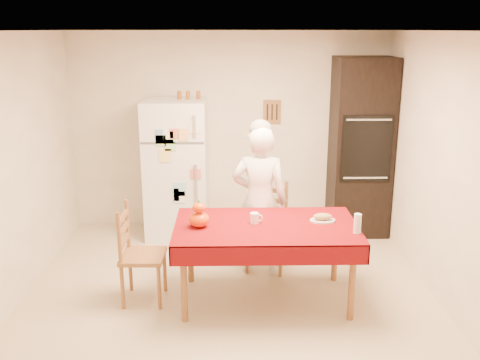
{
  "coord_description": "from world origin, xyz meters",
  "views": [
    {
      "loc": [
        0.02,
        -4.52,
        2.52
      ],
      "look_at": [
        0.11,
        0.2,
        1.18
      ],
      "focal_mm": 40.0,
      "sensor_mm": 36.0,
      "label": 1
    }
  ],
  "objects_px": {
    "seated_woman": "(260,201)",
    "pumpkin_lower": "(199,220)",
    "oven_cabinet": "(360,147)",
    "coffee_mug": "(254,218)",
    "dining_table": "(266,232)",
    "chair_far": "(268,222)",
    "bread_plate": "(323,221)",
    "wine_glass": "(358,223)",
    "chair_left": "(136,251)",
    "refrigerator": "(176,169)"
  },
  "relations": [
    {
      "from": "oven_cabinet",
      "to": "chair_left",
      "type": "height_order",
      "value": "oven_cabinet"
    },
    {
      "from": "oven_cabinet",
      "to": "coffee_mug",
      "type": "distance_m",
      "value": 2.25
    },
    {
      "from": "refrigerator",
      "to": "chair_left",
      "type": "relative_size",
      "value": 1.79
    },
    {
      "from": "oven_cabinet",
      "to": "dining_table",
      "type": "distance_m",
      "value": 2.24
    },
    {
      "from": "refrigerator",
      "to": "pumpkin_lower",
      "type": "xyz_separation_m",
      "value": [
        0.38,
        -1.78,
        -0.02
      ]
    },
    {
      "from": "refrigerator",
      "to": "chair_far",
      "type": "relative_size",
      "value": 1.79
    },
    {
      "from": "coffee_mug",
      "to": "wine_glass",
      "type": "bearing_deg",
      "value": -16.15
    },
    {
      "from": "chair_left",
      "to": "pumpkin_lower",
      "type": "distance_m",
      "value": 0.69
    },
    {
      "from": "oven_cabinet",
      "to": "dining_table",
      "type": "bearing_deg",
      "value": -125.66
    },
    {
      "from": "refrigerator",
      "to": "dining_table",
      "type": "height_order",
      "value": "refrigerator"
    },
    {
      "from": "oven_cabinet",
      "to": "chair_left",
      "type": "bearing_deg",
      "value": -144.65
    },
    {
      "from": "seated_woman",
      "to": "pumpkin_lower",
      "type": "distance_m",
      "value": 0.89
    },
    {
      "from": "seated_woman",
      "to": "coffee_mug",
      "type": "relative_size",
      "value": 15.87
    },
    {
      "from": "pumpkin_lower",
      "to": "bread_plate",
      "type": "height_order",
      "value": "pumpkin_lower"
    },
    {
      "from": "chair_left",
      "to": "seated_woman",
      "type": "bearing_deg",
      "value": -61.42
    },
    {
      "from": "oven_cabinet",
      "to": "bread_plate",
      "type": "distance_m",
      "value": 1.89
    },
    {
      "from": "wine_glass",
      "to": "chair_far",
      "type": "bearing_deg",
      "value": 127.1
    },
    {
      "from": "wine_glass",
      "to": "oven_cabinet",
      "type": "bearing_deg",
      "value": 76.42
    },
    {
      "from": "seated_woman",
      "to": "bread_plate",
      "type": "distance_m",
      "value": 0.79
    },
    {
      "from": "oven_cabinet",
      "to": "chair_left",
      "type": "xyz_separation_m",
      "value": [
        -2.5,
        -1.78,
        -0.59
      ]
    },
    {
      "from": "chair_left",
      "to": "wine_glass",
      "type": "xyz_separation_m",
      "value": [
        2.02,
        -0.23,
        0.34
      ]
    },
    {
      "from": "oven_cabinet",
      "to": "seated_woman",
      "type": "distance_m",
      "value": 1.78
    },
    {
      "from": "chair_left",
      "to": "seated_woman",
      "type": "relative_size",
      "value": 0.6
    },
    {
      "from": "chair_left",
      "to": "wine_glass",
      "type": "height_order",
      "value": "chair_left"
    },
    {
      "from": "chair_left",
      "to": "dining_table",
      "type": "bearing_deg",
      "value": -89.15
    },
    {
      "from": "bread_plate",
      "to": "dining_table",
      "type": "bearing_deg",
      "value": -171.71
    },
    {
      "from": "wine_glass",
      "to": "bread_plate",
      "type": "bearing_deg",
      "value": 131.46
    },
    {
      "from": "pumpkin_lower",
      "to": "wine_glass",
      "type": "relative_size",
      "value": 1.06
    },
    {
      "from": "dining_table",
      "to": "bread_plate",
      "type": "distance_m",
      "value": 0.55
    },
    {
      "from": "coffee_mug",
      "to": "pumpkin_lower",
      "type": "distance_m",
      "value": 0.52
    },
    {
      "from": "seated_woman",
      "to": "pumpkin_lower",
      "type": "xyz_separation_m",
      "value": [
        -0.59,
        -0.66,
        0.04
      ]
    },
    {
      "from": "pumpkin_lower",
      "to": "wine_glass",
      "type": "xyz_separation_m",
      "value": [
        1.42,
        -0.18,
        0.02
      ]
    },
    {
      "from": "coffee_mug",
      "to": "pumpkin_lower",
      "type": "relative_size",
      "value": 0.53
    },
    {
      "from": "chair_far",
      "to": "bread_plate",
      "type": "relative_size",
      "value": 3.96
    },
    {
      "from": "oven_cabinet",
      "to": "chair_far",
      "type": "relative_size",
      "value": 2.32
    },
    {
      "from": "oven_cabinet",
      "to": "bread_plate",
      "type": "relative_size",
      "value": 9.17
    },
    {
      "from": "seated_woman",
      "to": "chair_far",
      "type": "bearing_deg",
      "value": -119.79
    },
    {
      "from": "dining_table",
      "to": "bread_plate",
      "type": "height_order",
      "value": "bread_plate"
    },
    {
      "from": "oven_cabinet",
      "to": "dining_table",
      "type": "relative_size",
      "value": 1.29
    },
    {
      "from": "seated_woman",
      "to": "pumpkin_lower",
      "type": "bearing_deg",
      "value": 56.86
    },
    {
      "from": "refrigerator",
      "to": "dining_table",
      "type": "distance_m",
      "value": 2.01
    },
    {
      "from": "chair_far",
      "to": "pumpkin_lower",
      "type": "relative_size",
      "value": 5.08
    },
    {
      "from": "refrigerator",
      "to": "coffee_mug",
      "type": "bearing_deg",
      "value": -62.29
    },
    {
      "from": "oven_cabinet",
      "to": "seated_woman",
      "type": "xyz_separation_m",
      "value": [
        -1.31,
        -1.16,
        -0.31
      ]
    },
    {
      "from": "oven_cabinet",
      "to": "dining_table",
      "type": "xyz_separation_m",
      "value": [
        -1.28,
        -1.79,
        -0.41
      ]
    },
    {
      "from": "dining_table",
      "to": "seated_woman",
      "type": "height_order",
      "value": "seated_woman"
    },
    {
      "from": "seated_woman",
      "to": "coffee_mug",
      "type": "xyz_separation_m",
      "value": [
        -0.08,
        -0.58,
        0.02
      ]
    },
    {
      "from": "chair_left",
      "to": "coffee_mug",
      "type": "height_order",
      "value": "chair_left"
    },
    {
      "from": "coffee_mug",
      "to": "wine_glass",
      "type": "height_order",
      "value": "wine_glass"
    },
    {
      "from": "oven_cabinet",
      "to": "wine_glass",
      "type": "distance_m",
      "value": 2.08
    }
  ]
}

